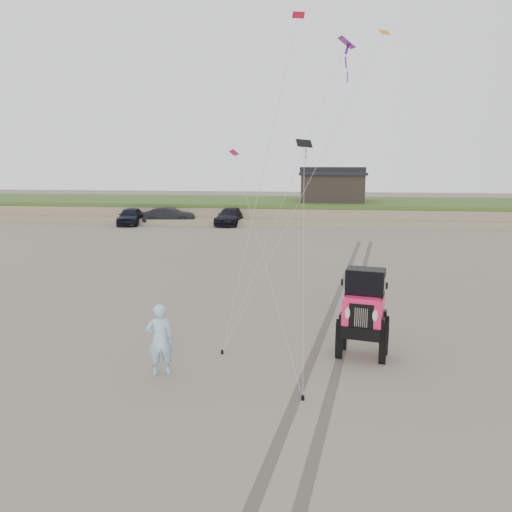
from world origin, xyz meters
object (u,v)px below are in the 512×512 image
at_px(cabin, 332,186).
at_px(truck_c, 230,217).
at_px(man, 160,340).
at_px(truck_b, 169,216).
at_px(jeep, 363,323).
at_px(truck_a, 130,216).

relative_size(cabin, truck_c, 1.26).
height_order(cabin, man, cabin).
bearing_deg(truck_b, truck_c, -97.27).
relative_size(truck_c, jeep, 0.90).
distance_m(truck_c, man, 32.06).
bearing_deg(truck_b, cabin, -76.35).
distance_m(cabin, truck_b, 16.24).
distance_m(truck_b, man, 33.02).
bearing_deg(man, truck_c, -105.76).
xyz_separation_m(truck_c, jeep, (9.23, -29.92, 0.32)).
bearing_deg(cabin, man, -98.26).
bearing_deg(man, jeep, 176.76).
height_order(truck_c, man, man).
relative_size(cabin, man, 3.23).
distance_m(cabin, jeep, 35.99).
distance_m(truck_a, man, 33.30).
height_order(cabin, truck_c, cabin).
xyz_separation_m(cabin, man, (-5.50, -37.84, -2.25)).
relative_size(truck_a, truck_c, 0.91).
bearing_deg(truck_a, truck_b, 5.28).
xyz_separation_m(cabin, truck_a, (-18.15, -7.04, -2.46)).
distance_m(truck_c, jeep, 31.31).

